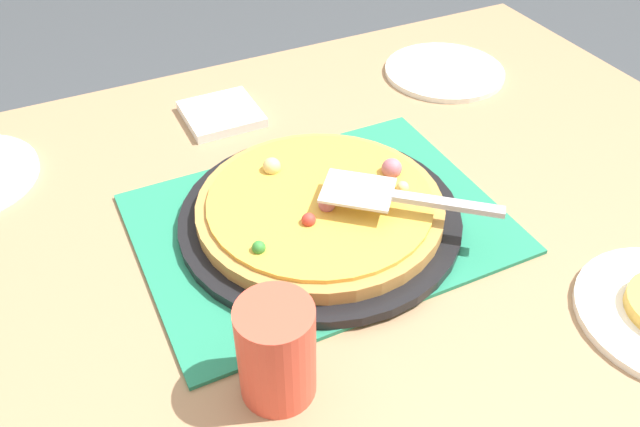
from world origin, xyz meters
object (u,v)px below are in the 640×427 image
pizza_server (395,196)px  plate_side (444,71)px  napkin_stack (221,114)px  pizza_pan (320,217)px  pizza (321,206)px  cup_far (276,351)px

pizza_server → plate_side: bearing=47.3°
pizza_server → napkin_stack: bearing=105.4°
pizza_pan → pizza: 0.02m
pizza_server → napkin_stack: (-0.10, 0.38, -0.06)m
cup_far → pizza_server: cup_far is taller
pizza_pan → cup_far: size_ratio=3.17×
plate_side → pizza_server: 0.47m
pizza → plate_side: bearing=35.7°
pizza → pizza_pan: bearing=-167.3°
cup_far → pizza_pan: bearing=54.6°
plate_side → napkin_stack: (-0.42, 0.03, 0.00)m
pizza_pan → pizza_server: (0.08, -0.06, 0.06)m
plate_side → napkin_stack: 0.43m
pizza_pan → cup_far: 0.27m
pizza_server → pizza: bearing=139.6°
plate_side → pizza_pan: bearing=-144.3°
pizza_pan → pizza_server: bearing=-39.8°
cup_far → pizza_server: bearing=33.8°
pizza → pizza_server: pizza_server is taller
pizza → pizza_server: bearing=-40.4°
napkin_stack → plate_side: bearing=-4.6°
pizza_server → napkin_stack: 0.40m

